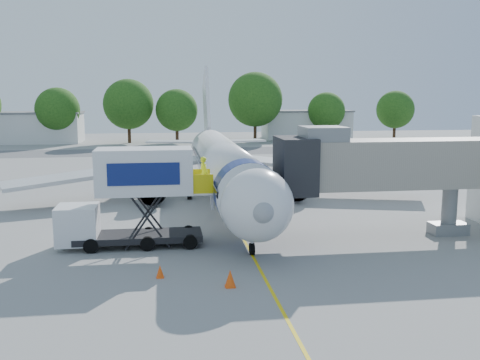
{
  "coord_description": "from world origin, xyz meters",
  "views": [
    {
      "loc": [
        -4.41,
        -36.52,
        8.48
      ],
      "look_at": [
        0.07,
        -4.42,
        3.2
      ],
      "focal_mm": 40.0,
      "sensor_mm": 36.0,
      "label": 1
    }
  ],
  "objects": [
    {
      "name": "outbuilding_right",
      "position": [
        22.0,
        62.0,
        2.66
      ],
      "size": [
        16.4,
        7.4,
        5.3
      ],
      "color": "silver",
      "rests_on": "ground"
    },
    {
      "name": "ground_tug",
      "position": [
        3.91,
        -18.28,
        0.73
      ],
      "size": [
        3.74,
        2.4,
        1.39
      ],
      "rotation": [
        0.0,
        0.0,
        -0.19
      ],
      "color": "silver",
      "rests_on": "ground"
    },
    {
      "name": "tree_e",
      "position": [
        11.28,
        56.57,
        7.38
      ],
      "size": [
        9.53,
        9.53,
        12.15
      ],
      "color": "#382314",
      "rests_on": "ground"
    },
    {
      "name": "jet_bridge",
      "position": [
        7.99,
        -7.0,
        4.34
      ],
      "size": [
        13.9,
        3.2,
        6.6
      ],
      "color": "gray",
      "rests_on": "ground"
    },
    {
      "name": "tree_d",
      "position": [
        -2.41,
        56.53,
        5.58
      ],
      "size": [
        7.21,
        7.21,
        9.2
      ],
      "color": "#382314",
      "rests_on": "ground"
    },
    {
      "name": "outbuilding_left",
      "position": [
        -28.0,
        60.0,
        2.66
      ],
      "size": [
        18.4,
        8.4,
        5.3
      ],
      "color": "silver",
      "rests_on": "ground"
    },
    {
      "name": "catering_hiloader",
      "position": [
        -6.26,
        -7.0,
        2.76
      ],
      "size": [
        8.5,
        2.44,
        5.5
      ],
      "color": "black",
      "rests_on": "ground"
    },
    {
      "name": "safety_cone_b",
      "position": [
        -4.81,
        -12.44,
        0.29
      ],
      "size": [
        0.38,
        0.38,
        0.61
      ],
      "color": "#FF500D",
      "rests_on": "ground"
    },
    {
      "name": "tree_g",
      "position": [
        38.36,
        59.32,
        5.43
      ],
      "size": [
        7.02,
        7.02,
        8.96
      ],
      "color": "#382314",
      "rests_on": "ground"
    },
    {
      "name": "safety_cone_a",
      "position": [
        -1.72,
        -14.09,
        0.38
      ],
      "size": [
        0.5,
        0.5,
        0.79
      ],
      "color": "#FF500D",
      "rests_on": "ground"
    },
    {
      "name": "guidance_line",
      "position": [
        0.0,
        0.0,
        0.01
      ],
      "size": [
        0.15,
        70.0,
        0.01
      ],
      "primitive_type": "cube",
      "color": "yellow",
      "rests_on": "ground"
    },
    {
      "name": "tree_b",
      "position": [
        -22.35,
        57.58,
        5.73
      ],
      "size": [
        7.41,
        7.41,
        9.44
      ],
      "color": "#382314",
      "rests_on": "ground"
    },
    {
      "name": "tree_c",
      "position": [
        -10.56,
        57.06,
        6.61
      ],
      "size": [
        8.54,
        8.54,
        10.89
      ],
      "color": "#382314",
      "rests_on": "ground"
    },
    {
      "name": "aircraft",
      "position": [
        0.0,
        4.12,
        2.95
      ],
      "size": [
        34.17,
        37.73,
        11.35
      ],
      "color": "silver",
      "rests_on": "ground"
    },
    {
      "name": "ground",
      "position": [
        0.0,
        0.0,
        0.0
      ],
      "size": [
        160.0,
        160.0,
        0.0
      ],
      "primitive_type": "plane",
      "color": "gray",
      "rests_on": "ground"
    },
    {
      "name": "tree_f",
      "position": [
        24.76,
        58.43,
        5.26
      ],
      "size": [
        6.8,
        6.8,
        8.67
      ],
      "color": "#382314",
      "rests_on": "ground"
    },
    {
      "name": "taxiway_strip",
      "position": [
        0.0,
        42.0,
        0.0
      ],
      "size": [
        120.0,
        10.0,
        0.01
      ],
      "primitive_type": "cube",
      "color": "#59595B",
      "rests_on": "ground"
    }
  ]
}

